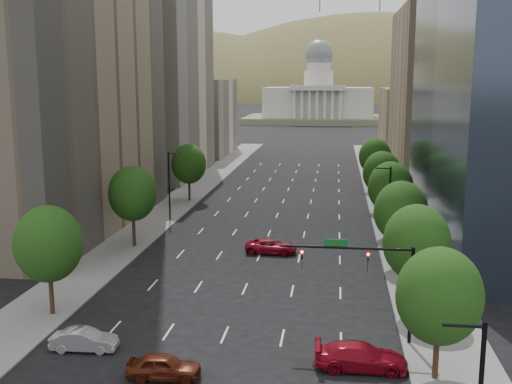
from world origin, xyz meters
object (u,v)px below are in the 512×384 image
at_px(traffic_signal, 375,272).
at_px(car_silver, 84,340).
at_px(car_red_near, 361,356).
at_px(capitol, 318,102).
at_px(car_maroon, 164,366).
at_px(car_red_far, 271,246).

relative_size(traffic_signal, car_silver, 2.03).
xyz_separation_m(traffic_signal, car_red_near, (-1.00, -4.14, -4.32)).
distance_m(capitol, car_silver, 223.76).
relative_size(car_red_near, car_maroon, 1.28).
distance_m(car_red_near, car_maroon, 12.39).
distance_m(car_red_near, car_silver, 18.54).
relative_size(capitol, car_red_near, 10.22).
xyz_separation_m(car_red_near, car_red_far, (-8.43, 25.74, -0.10)).
bearing_deg(car_red_far, traffic_signal, -155.23).
bearing_deg(car_red_near, car_silver, 86.97).
bearing_deg(car_red_near, car_red_far, 16.38).
xyz_separation_m(capitol, car_silver, (-9.00, -223.44, -7.84)).
bearing_deg(car_red_far, capitol, 1.51).
bearing_deg(capitol, car_maroon, -90.64).
distance_m(car_red_near, car_red_far, 27.08).
relative_size(capitol, car_silver, 13.33).
height_order(car_maroon, car_silver, car_maroon).
relative_size(traffic_signal, capitol, 0.15).
bearing_deg(car_maroon, traffic_signal, -66.03).
xyz_separation_m(traffic_signal, car_red_far, (-9.43, 21.60, -4.42)).
bearing_deg(car_silver, car_red_far, -25.05).
distance_m(traffic_signal, car_maroon, 15.44).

